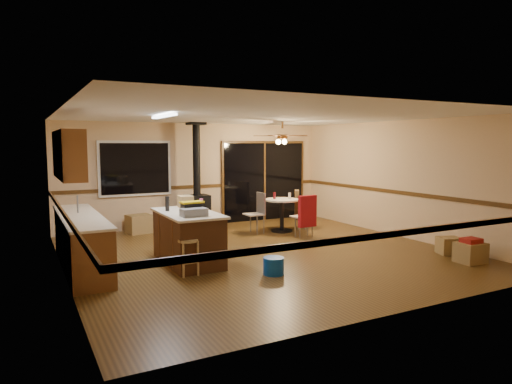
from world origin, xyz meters
TOP-DOWN VIEW (x-y plane):
  - floor at (0.00, 0.00)m, footprint 7.00×7.00m
  - ceiling at (0.00, 0.00)m, footprint 7.00×7.00m
  - wall_back at (0.00, 3.50)m, footprint 7.00×0.00m
  - wall_front at (0.00, -3.50)m, footprint 7.00×0.00m
  - wall_left at (-3.50, 0.00)m, footprint 0.00×7.00m
  - wall_right at (3.50, 0.00)m, footprint 0.00×7.00m
  - chair_rail at (0.00, 0.00)m, footprint 7.00×7.00m
  - window at (-1.60, 3.45)m, footprint 1.72×0.10m
  - sliding_door at (1.90, 3.45)m, footprint 2.52×0.10m
  - lower_cabinets at (-3.20, 0.50)m, footprint 0.60×3.00m
  - countertop at (-3.20, 0.50)m, footprint 0.64×3.04m
  - upper_cabinets at (-3.33, 0.70)m, footprint 0.35×2.00m
  - kitchen_island at (-1.50, 0.00)m, footprint 0.88×1.68m
  - wood_stove at (-0.20, 3.05)m, footprint 0.55×0.50m
  - ceiling_fan at (1.44, 1.71)m, footprint 0.24×0.24m
  - fluorescent_strip at (-1.80, 0.30)m, footprint 0.10×1.20m
  - toolbox_grey at (-1.56, -0.50)m, footprint 0.43×0.25m
  - toolbox_black at (-1.52, -0.27)m, footprint 0.36×0.21m
  - toolbox_yellow_lid at (-1.52, -0.27)m, footprint 0.40×0.24m
  - box_on_island at (-1.34, 0.57)m, footprint 0.28×0.36m
  - bottle_dark at (-1.77, 0.30)m, footprint 0.09×0.09m
  - bottle_pink at (-1.18, 0.17)m, footprint 0.08×0.08m
  - bottle_white at (-1.37, 0.72)m, footprint 0.07×0.07m
  - bar_stool at (-1.75, -0.73)m, footprint 0.42×0.42m
  - blue_bucket at (-0.53, -1.32)m, footprint 0.36×0.36m
  - dining_table at (1.44, 1.71)m, footprint 0.82×0.82m
  - glass_red at (1.29, 1.81)m, footprint 0.07×0.07m
  - glass_cream at (1.62, 1.66)m, footprint 0.08×0.08m
  - chair_left at (0.84, 1.82)m, footprint 0.41×0.40m
  - chair_near at (1.55, 0.83)m, footprint 0.44×0.48m
  - chair_right at (1.98, 1.86)m, footprint 0.61×0.60m
  - box_under_window at (-1.62, 3.10)m, footprint 0.61×0.52m
  - box_corner_a at (2.91, -2.29)m, footprint 0.49×0.42m
  - box_corner_b at (3.10, -1.68)m, footprint 0.49×0.45m
  - box_small_red at (2.91, -2.29)m, footprint 0.33×0.28m

SIDE VIEW (x-z plane):
  - floor at x=0.00m, z-range 0.00..0.00m
  - blue_bucket at x=-0.53m, z-range 0.00..0.28m
  - box_corner_b at x=3.10m, z-range 0.00..0.32m
  - box_corner_a at x=2.91m, z-range 0.00..0.35m
  - box_under_window at x=-1.62m, z-range 0.00..0.43m
  - bar_stool at x=-1.75m, z-range 0.00..0.58m
  - box_small_red at x=2.91m, z-range 0.35..0.44m
  - lower_cabinets at x=-3.20m, z-range 0.00..0.86m
  - kitchen_island at x=-1.50m, z-range 0.00..0.90m
  - dining_table at x=1.44m, z-range 0.14..0.92m
  - chair_left at x=0.84m, z-range 0.33..0.85m
  - chair_near at x=1.55m, z-range 0.25..0.95m
  - chair_right at x=1.98m, z-range 0.25..0.95m
  - wood_stove at x=-0.20m, z-range -0.53..1.99m
  - glass_cream at x=1.62m, z-range 0.78..0.93m
  - glass_red at x=1.29m, z-range 0.78..0.94m
  - countertop at x=-3.20m, z-range 0.86..0.90m
  - toolbox_grey at x=-1.56m, z-range 0.90..1.03m
  - bottle_white at x=-1.37m, z-range 0.90..1.07m
  - toolbox_black at x=-1.52m, z-range 0.90..1.09m
  - bottle_pink at x=-1.18m, z-range 0.90..1.10m
  - chair_rail at x=0.00m, z-range 0.96..1.04m
  - box_on_island at x=-1.34m, z-range 0.90..1.12m
  - bottle_dark at x=-1.77m, z-range 0.90..1.16m
  - sliding_door at x=1.90m, z-range 0.00..2.10m
  - toolbox_yellow_lid at x=-1.52m, z-range 1.09..1.12m
  - wall_back at x=0.00m, z-range -2.20..4.80m
  - wall_front at x=0.00m, z-range -2.20..4.80m
  - wall_left at x=-3.50m, z-range -2.20..4.80m
  - wall_right at x=3.50m, z-range -2.20..4.80m
  - window at x=-1.60m, z-range 0.84..2.16m
  - upper_cabinets at x=-3.33m, z-range 1.50..2.30m
  - ceiling_fan at x=1.44m, z-range 1.94..2.49m
  - fluorescent_strip at x=-1.80m, z-range 2.54..2.58m
  - ceiling at x=0.00m, z-range 2.60..2.60m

